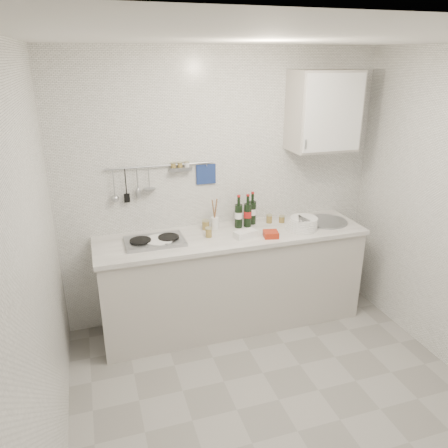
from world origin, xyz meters
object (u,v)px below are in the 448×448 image
(utensil_crock, at_px, (215,221))
(plate_stack_hob, at_px, (159,241))
(wine_bottles, at_px, (246,210))
(wall_cabinet, at_px, (324,111))
(plate_stack_sink, at_px, (302,223))

(utensil_crock, bearing_deg, plate_stack_hob, -161.12)
(plate_stack_hob, xyz_separation_m, wine_bottles, (0.85, 0.16, 0.14))
(plate_stack_hob, bearing_deg, wine_bottles, 10.83)
(wall_cabinet, distance_m, utensil_crock, 1.40)
(wall_cabinet, relative_size, plate_stack_sink, 2.23)
(plate_stack_hob, xyz_separation_m, utensil_crock, (0.56, 0.19, 0.05))
(wall_cabinet, distance_m, plate_stack_sink, 1.03)
(plate_stack_hob, bearing_deg, plate_stack_sink, -2.57)
(plate_stack_sink, bearing_deg, utensil_crock, 162.04)
(plate_stack_hob, xyz_separation_m, plate_stack_sink, (1.33, -0.06, 0.03))
(wall_cabinet, xyz_separation_m, wine_bottles, (-0.72, 0.03, -0.87))
(plate_stack_hob, height_order, wine_bottles, wine_bottles)
(utensil_crock, bearing_deg, wine_bottles, -5.17)
(wall_cabinet, bearing_deg, utensil_crock, 177.02)
(utensil_crock, bearing_deg, wall_cabinet, -2.98)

